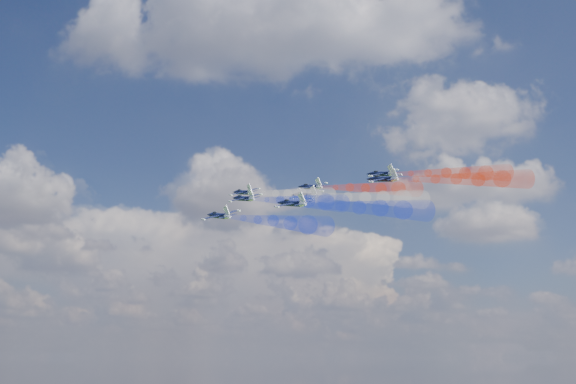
# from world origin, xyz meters

# --- Properties ---
(jet_lead) EXTENTS (14.00, 14.12, 7.84)m
(jet_lead) POSITION_xyz_m (2.81, 0.09, 171.49)
(jet_lead) COLOR black
(trail_lead) EXTENTS (24.49, 28.09, 11.70)m
(trail_lead) POSITION_xyz_m (16.54, -15.84, 166.87)
(trail_lead) COLOR silver
(jet_inner_left) EXTENTS (14.00, 14.12, 7.84)m
(jet_inner_left) POSITION_xyz_m (6.17, -16.30, 165.94)
(jet_inner_left) COLOR black
(trail_inner_left) EXTENTS (24.49, 28.09, 11.70)m
(trail_inner_left) POSITION_xyz_m (19.90, -32.23, 161.32)
(trail_inner_left) COLOR #1930DC
(jet_inner_right) EXTENTS (14.00, 14.12, 7.84)m
(jet_inner_right) POSITION_xyz_m (20.96, -4.95, 171.13)
(jet_inner_right) COLOR black
(trail_inner_right) EXTENTS (24.49, 28.09, 11.70)m
(trail_inner_right) POSITION_xyz_m (34.69, -20.87, 166.51)
(trail_inner_right) COLOR red
(jet_outer_left) EXTENTS (14.00, 14.12, 7.84)m
(jet_outer_left) POSITION_xyz_m (4.11, -32.64, 158.47)
(jet_outer_left) COLOR black
(trail_outer_left) EXTENTS (24.49, 28.09, 11.70)m
(trail_outer_left) POSITION_xyz_m (17.84, -48.57, 153.85)
(trail_outer_left) COLOR #1930DC
(jet_center_third) EXTENTS (14.00, 14.12, 7.84)m
(jet_center_third) POSITION_xyz_m (20.92, -19.37, 165.50)
(jet_center_third) COLOR black
(trail_center_third) EXTENTS (24.49, 28.09, 11.70)m
(trail_center_third) POSITION_xyz_m (34.65, -35.30, 160.88)
(trail_center_third) COLOR silver
(jet_outer_right) EXTENTS (14.00, 14.12, 7.84)m
(jet_outer_right) POSITION_xyz_m (38.62, -7.31, 173.33)
(jet_outer_right) COLOR black
(trail_outer_right) EXTENTS (24.49, 28.09, 11.70)m
(trail_outer_right) POSITION_xyz_m (52.35, -23.24, 168.71)
(trail_outer_right) COLOR red
(jet_rear_left) EXTENTS (14.00, 14.12, 7.84)m
(jet_rear_left) POSITION_xyz_m (20.07, -36.78, 159.75)
(jet_rear_left) COLOR black
(trail_rear_left) EXTENTS (24.49, 28.09, 11.70)m
(trail_rear_left) POSITION_xyz_m (33.80, -52.70, 155.13)
(trail_rear_left) COLOR #1930DC
(jet_rear_right) EXTENTS (14.00, 14.12, 7.84)m
(jet_rear_right) POSITION_xyz_m (38.65, -23.63, 167.71)
(jet_rear_right) COLOR black
(trail_rear_right) EXTENTS (24.49, 28.09, 11.70)m
(trail_rear_right) POSITION_xyz_m (52.38, -39.55, 163.09)
(trail_rear_right) COLOR red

